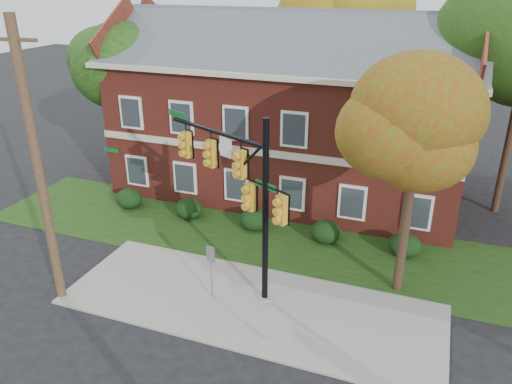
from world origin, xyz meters
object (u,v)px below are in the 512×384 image
(hedge_center, at_px, (254,220))
(traffic_signal, at_px, (240,184))
(sign_post, at_px, (211,264))
(tree_near_right, at_px, (426,125))
(hedge_right, at_px, (326,232))
(utility_pole, at_px, (38,169))
(tree_left_rear, at_px, (118,64))
(apartment_building, at_px, (289,103))
(tree_far_rear, at_px, (347,17))
(hedge_far_right, at_px, (405,245))
(hedge_far_left, at_px, (129,198))
(hedge_left, at_px, (189,209))

(hedge_center, distance_m, traffic_signal, 6.19)
(sign_post, bearing_deg, tree_near_right, 29.28)
(hedge_right, xyz_separation_m, utility_pole, (-8.45, -7.69, 4.68))
(hedge_right, distance_m, sign_post, 6.60)
(tree_left_rear, relative_size, traffic_signal, 1.26)
(apartment_building, relative_size, tree_far_rear, 1.63)
(hedge_right, relative_size, tree_near_right, 0.16)
(hedge_center, distance_m, tree_near_right, 9.90)
(hedge_center, bearing_deg, hedge_far_right, 0.00)
(hedge_right, bearing_deg, utility_pole, -137.70)
(tree_near_right, bearing_deg, utility_pole, -158.27)
(hedge_right, distance_m, tree_far_rear, 15.66)
(hedge_right, height_order, sign_post, sign_post)
(apartment_building, height_order, sign_post, apartment_building)
(apartment_building, height_order, hedge_center, apartment_building)
(apartment_building, xyz_separation_m, hedge_far_right, (7.00, -5.25, -4.46))
(utility_pole, height_order, sign_post, utility_pole)
(apartment_building, bearing_deg, tree_near_right, -48.23)
(hedge_far_right, relative_size, tree_left_rear, 0.16)
(hedge_center, height_order, tree_near_right, tree_near_right)
(hedge_center, bearing_deg, hedge_right, 0.00)
(tree_far_rear, bearing_deg, tree_near_right, -69.73)
(hedge_far_left, distance_m, sign_post, 9.53)
(hedge_right, bearing_deg, hedge_far_right, 0.00)
(hedge_far_left, height_order, hedge_right, same)
(tree_far_rear, bearing_deg, hedge_left, -110.29)
(apartment_building, bearing_deg, tree_left_rear, -173.46)
(hedge_far_left, xyz_separation_m, tree_near_right, (14.22, -2.83, 6.14))
(traffic_signal, bearing_deg, utility_pole, -129.28)
(hedge_center, relative_size, tree_left_rear, 0.16)
(tree_left_rear, distance_m, tree_far_rear, 14.40)
(hedge_right, relative_size, tree_left_rear, 0.16)
(hedge_left, height_order, utility_pole, utility_pole)
(tree_far_rear, xyz_separation_m, utility_pole, (-6.29, -20.78, -3.64))
(hedge_center, xyz_separation_m, tree_left_rear, (-9.73, 4.14, 6.16))
(apartment_building, bearing_deg, sign_post, -87.41)
(hedge_right, bearing_deg, traffic_signal, -115.73)
(hedge_far_right, bearing_deg, apartment_building, 143.11)
(hedge_right, relative_size, sign_post, 0.62)
(tree_left_rear, bearing_deg, sign_post, -44.13)
(tree_near_right, relative_size, utility_pole, 0.84)
(utility_pole, distance_m, sign_post, 6.84)
(tree_near_right, relative_size, tree_far_rear, 0.74)
(hedge_left, xyz_separation_m, tree_near_right, (10.72, -2.83, 6.14))
(hedge_left, bearing_deg, tree_left_rear, 146.41)
(hedge_far_right, distance_m, utility_pole, 14.96)
(apartment_building, distance_m, hedge_far_right, 9.82)
(tree_left_rear, height_order, sign_post, tree_left_rear)
(apartment_building, height_order, hedge_far_right, apartment_building)
(apartment_building, relative_size, hedge_right, 13.43)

